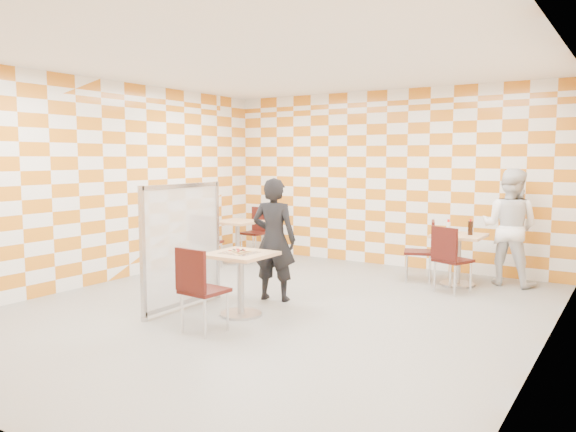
% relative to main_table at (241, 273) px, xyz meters
% --- Properties ---
extents(room_shell, '(7.00, 7.00, 7.00)m').
position_rel_main_table_xyz_m(room_shell, '(0.20, 0.91, 0.99)').
color(room_shell, gray).
rests_on(room_shell, ground).
extents(main_table, '(0.70, 0.70, 0.75)m').
position_rel_main_table_xyz_m(main_table, '(0.00, 0.00, 0.00)').
color(main_table, tan).
rests_on(main_table, ground).
extents(second_table, '(0.70, 0.70, 0.75)m').
position_rel_main_table_xyz_m(second_table, '(1.72, 2.96, 0.00)').
color(second_table, tan).
rests_on(second_table, ground).
extents(empty_table, '(0.70, 0.70, 0.75)m').
position_rel_main_table_xyz_m(empty_table, '(-2.06, 2.62, 0.00)').
color(empty_table, tan).
rests_on(empty_table, ground).
extents(chair_main_front, '(0.45, 0.46, 0.92)m').
position_rel_main_table_xyz_m(chair_main_front, '(0.06, -0.81, 0.04)').
color(chair_main_front, '#390E0B').
rests_on(chair_main_front, ground).
extents(chair_second_front, '(0.55, 0.56, 0.92)m').
position_rel_main_table_xyz_m(chair_second_front, '(1.75, 2.38, 0.04)').
color(chair_second_front, '#390E0B').
rests_on(chair_second_front, ground).
extents(chair_second_side, '(0.54, 0.54, 0.92)m').
position_rel_main_table_xyz_m(chair_second_side, '(1.24, 2.91, 0.04)').
color(chair_second_side, '#390E0B').
rests_on(chair_second_side, ground).
extents(chair_empty_near, '(0.48, 0.49, 0.92)m').
position_rel_main_table_xyz_m(chair_empty_near, '(-2.15, 1.83, 0.04)').
color(chair_empty_near, '#390E0B').
rests_on(chair_empty_near, ground).
extents(chair_empty_far, '(0.45, 0.46, 0.92)m').
position_rel_main_table_xyz_m(chair_empty_far, '(-2.15, 3.35, 0.04)').
color(chair_empty_far, '#390E0B').
rests_on(chair_empty_far, ground).
extents(partition, '(0.08, 1.38, 1.55)m').
position_rel_main_table_xyz_m(partition, '(-0.78, -0.14, 0.28)').
color(partition, white).
rests_on(partition, ground).
extents(man_dark, '(0.66, 0.51, 1.60)m').
position_rel_main_table_xyz_m(man_dark, '(-0.07, 0.81, 0.29)').
color(man_dark, black).
rests_on(man_dark, ground).
extents(man_white, '(0.90, 0.74, 1.70)m').
position_rel_main_table_xyz_m(man_white, '(2.33, 3.39, 0.34)').
color(man_white, white).
rests_on(man_white, ground).
extents(pizza_on_foil, '(0.40, 0.40, 0.04)m').
position_rel_main_table_xyz_m(pizza_on_foil, '(-0.00, -0.02, 0.26)').
color(pizza_on_foil, silver).
rests_on(pizza_on_foil, main_table).
extents(sport_bottle, '(0.06, 0.06, 0.20)m').
position_rel_main_table_xyz_m(sport_bottle, '(1.54, 3.05, 0.33)').
color(sport_bottle, white).
rests_on(sport_bottle, second_table).
extents(soda_bottle, '(0.07, 0.07, 0.23)m').
position_rel_main_table_xyz_m(soda_bottle, '(1.88, 2.98, 0.34)').
color(soda_bottle, black).
rests_on(soda_bottle, second_table).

